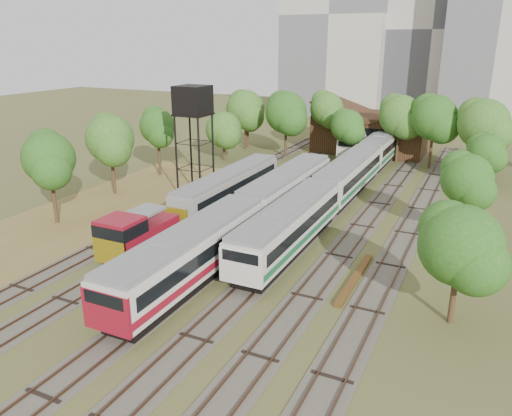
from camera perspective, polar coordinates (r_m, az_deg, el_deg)
The scene contains 16 objects.
ground at distance 28.38m, azimuth -13.97°, elevation -16.58°, with size 240.00×240.00×0.00m, color #475123.
dry_grass_patch at distance 45.08m, azimuth -25.49°, elevation -4.15°, with size 14.00×60.00×0.04m, color brown.
tracks at distance 48.15m, azimuth 4.33°, elevation -0.86°, with size 24.60×80.00×0.19m.
railcar_red_set at distance 41.67m, azimuth -0.99°, elevation -0.96°, with size 3.21×34.57×3.98m.
railcar_green_set at distance 55.58m, azimuth 10.61°, elevation 3.73°, with size 3.14×52.07×3.89m.
railcar_rear at distance 76.70m, azimuth 11.99°, elevation 7.68°, with size 2.99×16.08×3.70m.
shunter_locomotive at distance 39.31m, azimuth -13.53°, elevation -3.13°, with size 2.91×8.10×3.82m.
old_grey_coach at distance 51.03m, azimuth -3.07°, elevation 2.49°, with size 2.81×18.00×3.46m.
water_tower at distance 53.80m, azimuth -7.23°, elevation 11.79°, with size 3.35×3.35×11.59m.
rail_pile_far at distance 36.19m, azimuth 11.23°, elevation -7.91°, with size 0.53×8.45×0.27m, color brown.
maintenance_shed at distance 78.27m, azimuth 13.13°, elevation 8.53°, with size 16.45×11.55×7.58m.
tree_band_left at distance 54.47m, azimuth -15.62°, elevation 6.62°, with size 7.99×63.86×8.68m.
tree_band_far at distance 69.95m, azimuth 12.91°, elevation 10.11°, with size 45.76×10.00×9.53m.
tree_band_right at distance 43.11m, azimuth 23.51°, elevation 1.98°, with size 5.10×36.37×7.50m.
tower_left at distance 117.37m, azimuth 9.58°, elevation 20.88°, with size 22.00×16.00×42.00m, color beige.
tower_centre at distance 118.16m, azimuth 20.07°, elevation 18.58°, with size 20.00×18.00×36.00m, color beige.
Camera 1 is at (15.60, -17.36, 16.15)m, focal length 35.00 mm.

